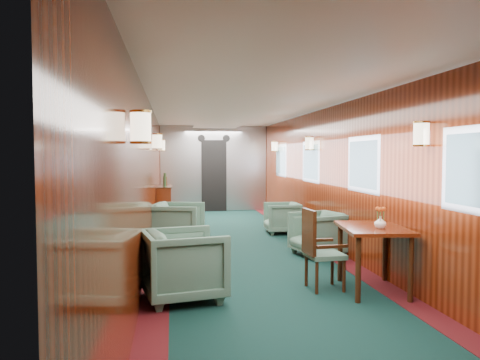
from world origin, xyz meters
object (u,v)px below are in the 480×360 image
(armchair_left_near, at_px, (184,264))
(armchair_left_far, at_px, (178,225))
(dining_table, at_px, (373,237))
(armchair_right_near, at_px, (319,234))
(armchair_right_far, at_px, (282,218))
(credenza, at_px, (164,206))
(side_chair, at_px, (318,246))

(armchair_left_near, height_order, armchair_left_far, armchair_left_near)
(dining_table, distance_m, armchair_right_near, 1.98)
(armchair_left_near, xyz_separation_m, armchair_right_far, (2.07, 4.09, -0.07))
(armchair_right_far, bearing_deg, armchair_left_near, -24.60)
(credenza, relative_size, armchair_left_near, 1.40)
(side_chair, height_order, armchair_right_near, side_chair)
(armchair_left_far, distance_m, armchair_right_far, 2.39)
(armchair_left_far, xyz_separation_m, armchair_right_near, (2.19, -1.00, -0.04))
(armchair_left_far, bearing_deg, credenza, 20.44)
(side_chair, bearing_deg, armchair_right_far, 78.31)
(armchair_right_near, bearing_deg, armchair_right_far, 166.81)
(dining_table, height_order, armchair_left_near, armchair_left_near)
(dining_table, xyz_separation_m, armchair_right_near, (-0.02, 1.95, -0.29))
(credenza, bearing_deg, armchair_right_far, -24.55)
(dining_table, xyz_separation_m, side_chair, (-0.62, 0.14, -0.12))
(credenza, bearing_deg, armchair_left_far, -83.12)
(dining_table, bearing_deg, side_chair, 174.92)
(side_chair, bearing_deg, armchair_left_far, 115.24)
(armchair_left_far, bearing_deg, armchair_right_far, -48.30)
(side_chair, xyz_separation_m, armchair_left_far, (-1.60, 2.82, -0.13))
(side_chair, bearing_deg, dining_table, -17.08)
(armchair_left_near, xyz_separation_m, armchair_right_near, (2.16, 1.96, -0.04))
(credenza, xyz_separation_m, armchair_right_far, (2.37, -1.08, -0.15))
(dining_table, xyz_separation_m, armchair_left_near, (-2.18, -0.01, -0.25))
(armchair_right_near, bearing_deg, armchair_left_far, -130.05)
(credenza, xyz_separation_m, armchair_left_near, (0.30, -5.18, -0.08))
(credenza, relative_size, armchair_right_near, 1.57)
(dining_table, distance_m, armchair_left_near, 2.19)
(armchair_left_near, distance_m, armchair_left_far, 2.97)
(armchair_left_near, distance_m, armchair_right_near, 2.92)
(armchair_right_near, bearing_deg, side_chair, -33.67)
(armchair_right_near, bearing_deg, credenza, -158.05)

